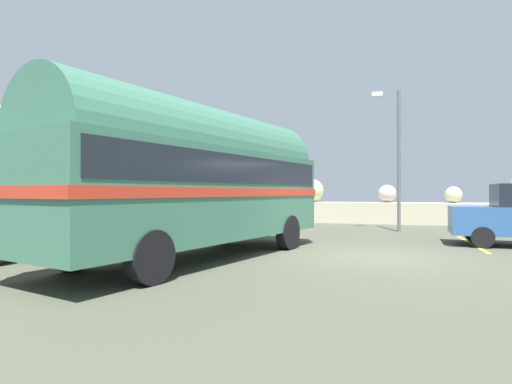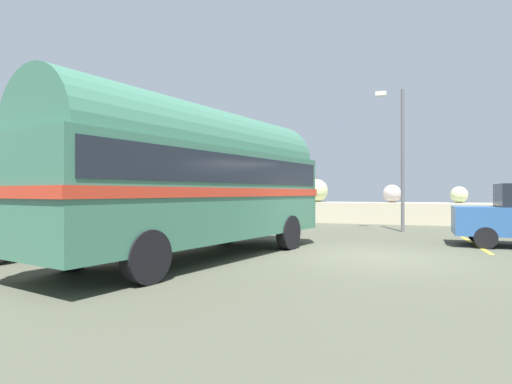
% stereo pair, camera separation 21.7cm
% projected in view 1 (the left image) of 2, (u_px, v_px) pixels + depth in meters
% --- Properties ---
extents(ground, '(32.00, 26.00, 0.02)m').
position_uv_depth(ground, '(374.00, 257.00, 10.23)').
color(ground, '#444739').
extents(breakwater, '(31.36, 2.43, 2.49)m').
position_uv_depth(breakwater, '(378.00, 209.00, 21.51)').
color(breakwater, '#BAB094').
rests_on(breakwater, ground).
extents(vintage_coach, '(4.56, 8.91, 3.70)m').
position_uv_depth(vintage_coach, '(198.00, 175.00, 9.89)').
color(vintage_coach, black).
rests_on(vintage_coach, ground).
extents(second_coach, '(5.34, 8.87, 3.70)m').
position_uv_depth(second_coach, '(76.00, 177.00, 11.47)').
color(second_coach, black).
rests_on(second_coach, ground).
extents(lamp_post, '(1.14, 0.27, 5.84)m').
position_uv_depth(lamp_post, '(396.00, 151.00, 16.86)').
color(lamp_post, '#5B5B60').
rests_on(lamp_post, ground).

